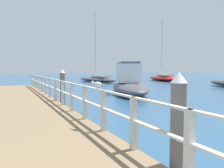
# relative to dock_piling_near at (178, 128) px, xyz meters

# --- Properties ---
(pier_deck) EXTENTS (2.99, 23.92, 0.41)m
(pier_deck) POSITION_rel_dock_piling_near_xyz_m (-1.79, 8.89, -0.83)
(pier_deck) COLOR #846B4C
(pier_deck) RESTS_ON ground_plane
(pier_railing) EXTENTS (0.12, 22.44, 1.11)m
(pier_railing) POSITION_rel_dock_piling_near_xyz_m (-0.38, 8.89, 0.06)
(pier_railing) COLOR beige
(pier_railing) RESTS_ON pier_deck
(dock_piling_near) EXTENTS (0.29, 0.29, 2.04)m
(dock_piling_near) POSITION_rel_dock_piling_near_xyz_m (0.00, 0.00, 0.00)
(dock_piling_near) COLOR #6B6056
(dock_piling_near) RESTS_ON ground_plane
(dock_piling_far) EXTENTS (0.29, 0.29, 2.04)m
(dock_piling_far) POSITION_rel_dock_piling_near_xyz_m (0.00, 8.90, 0.00)
(dock_piling_far) COLOR #6B6056
(dock_piling_far) RESTS_ON ground_plane
(seagull_foreground) EXTENTS (0.29, 0.43, 0.21)m
(seagull_foreground) POSITION_rel_dock_piling_near_xyz_m (-0.38, 2.94, 0.62)
(seagull_foreground) COLOR white
(seagull_foreground) RESTS_ON pier_railing
(boat_0) EXTENTS (3.91, 7.98, 10.09)m
(boat_0) POSITION_rel_dock_piling_near_xyz_m (20.57, 26.97, -0.55)
(boat_0) COLOR red
(boat_0) RESTS_ON ground_plane
(boat_3) EXTENTS (5.05, 8.29, 2.61)m
(boat_3) POSITION_rel_dock_piling_near_xyz_m (6.46, 13.17, -0.16)
(boat_3) COLOR #4C4C51
(boat_3) RESTS_ON ground_plane
(boat_4) EXTENTS (4.42, 9.14, 10.40)m
(boat_4) POSITION_rel_dock_piling_near_xyz_m (9.86, 28.72, -0.59)
(boat_4) COLOR #4C4C51
(boat_4) RESTS_ON ground_plane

